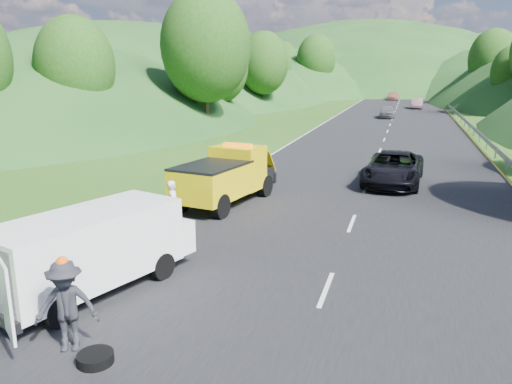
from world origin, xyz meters
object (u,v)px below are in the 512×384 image
(worker, at_px, (71,350))
(passing_suv, at_px, (392,184))
(suitcase, at_px, (103,232))
(tow_truck, at_px, (226,176))
(white_van, at_px, (93,247))
(spare_tire, at_px, (96,364))
(woman, at_px, (174,229))
(child, at_px, (153,253))

(worker, relative_size, passing_suv, 0.33)
(suitcase, distance_m, passing_suv, 14.63)
(tow_truck, relative_size, white_van, 0.93)
(tow_truck, xyz_separation_m, white_van, (-0.20, -9.14, -0.01))
(suitcase, height_order, spare_tire, suitcase)
(spare_tire, bearing_deg, worker, 160.85)
(white_van, height_order, spare_tire, white_van)
(woman, bearing_deg, white_van, 162.87)
(suitcase, bearing_deg, tow_truck, 68.35)
(white_van, height_order, suitcase, white_van)
(worker, bearing_deg, suitcase, 93.56)
(suitcase, bearing_deg, spare_tire, -57.74)
(spare_tire, relative_size, passing_suv, 0.12)
(child, distance_m, worker, 5.55)
(worker, distance_m, spare_tire, 0.82)
(tow_truck, height_order, worker, tow_truck)
(child, distance_m, spare_tire, 6.00)
(child, relative_size, spare_tire, 1.44)
(suitcase, xyz_separation_m, passing_suv, (8.93, 11.58, -0.29))
(tow_truck, xyz_separation_m, suitcase, (-2.26, -5.69, -0.91))
(woman, distance_m, suitcase, 2.51)
(tow_truck, xyz_separation_m, spare_tire, (1.71, -11.99, -1.20))
(tow_truck, xyz_separation_m, passing_suv, (6.67, 5.89, -1.20))
(white_van, relative_size, spare_tire, 9.12)
(white_van, bearing_deg, suitcase, 138.47)
(tow_truck, relative_size, passing_suv, 1.04)
(child, bearing_deg, white_van, -65.02)
(white_van, distance_m, passing_suv, 16.57)
(white_van, height_order, passing_suv, white_van)
(white_van, bearing_deg, woman, 111.49)
(child, distance_m, passing_suv, 13.92)
(passing_suv, bearing_deg, white_van, -110.78)
(child, height_order, spare_tire, child)
(spare_tire, bearing_deg, woman, 105.64)
(child, bearing_deg, tow_truck, 115.62)
(white_van, relative_size, woman, 3.65)
(spare_tire, bearing_deg, white_van, 123.82)
(white_van, relative_size, child, 6.35)
(tow_truck, height_order, child, tow_truck)
(woman, xyz_separation_m, suitcase, (-1.70, -1.83, 0.29))
(white_van, bearing_deg, worker, -48.82)
(white_van, bearing_deg, spare_tire, -38.65)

